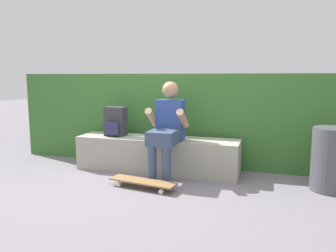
{
  "coord_description": "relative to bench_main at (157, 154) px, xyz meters",
  "views": [
    {
      "loc": [
        1.43,
        -3.71,
        1.27
      ],
      "look_at": [
        0.11,
        0.59,
        0.6
      ],
      "focal_mm": 35.73,
      "sensor_mm": 36.0,
      "label": 1
    }
  ],
  "objects": [
    {
      "name": "bench_main",
      "position": [
        0.0,
        0.0,
        0.0
      ],
      "size": [
        2.18,
        0.51,
        0.46
      ],
      "color": "#9F9B8B",
      "rests_on": "ground"
    },
    {
      "name": "hedge_row",
      "position": [
        0.28,
        0.66,
        0.43
      ],
      "size": [
        5.2,
        0.66,
        1.31
      ],
      "color": "#386D2E",
      "rests_on": "ground"
    },
    {
      "name": "backpack_on_bench",
      "position": [
        -0.61,
        -0.01,
        0.42
      ],
      "size": [
        0.28,
        0.23,
        0.4
      ],
      "color": "#333338",
      "rests_on": "bench_main"
    },
    {
      "name": "ground_plane",
      "position": [
        0.0,
        -0.45,
        -0.23
      ],
      "size": [
        24.0,
        24.0,
        0.0
      ],
      "primitive_type": "plane",
      "color": "slate"
    },
    {
      "name": "skateboard_near_person",
      "position": [
        0.07,
        -0.72,
        -0.15
      ],
      "size": [
        0.82,
        0.33,
        0.09
      ],
      "color": "olive",
      "rests_on": "ground"
    },
    {
      "name": "trash_bin",
      "position": [
        2.11,
        -0.17,
        0.13
      ],
      "size": [
        0.43,
        0.43,
        0.71
      ],
      "color": "#4C4C51",
      "rests_on": "ground"
    },
    {
      "name": "person_skater",
      "position": [
        0.21,
        -0.22,
        0.43
      ],
      "size": [
        0.49,
        0.62,
        1.21
      ],
      "color": "#2D4793",
      "rests_on": "ground"
    }
  ]
}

